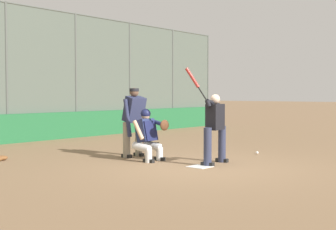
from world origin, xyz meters
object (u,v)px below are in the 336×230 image
object	(u,v)px
catcher_behind_plate	(148,134)
umpire_home	(134,120)
batter_at_plate	(215,126)
baseball_loose	(257,153)
spare_bat_near_backstop	(145,142)
fielding_glove_on_dirt	(1,158)

from	to	relation	value
catcher_behind_plate	umpire_home	bearing A→B (deg)	-114.05
batter_at_plate	baseball_loose	xyz separation A→B (m)	(-2.07, -0.10, -0.79)
spare_bat_near_backstop	fielding_glove_on_dirt	xyz separation A→B (m)	(4.94, 0.09, 0.02)
fielding_glove_on_dirt	catcher_behind_plate	bearing A→B (deg)	129.12
fielding_glove_on_dirt	batter_at_plate	bearing A→B (deg)	123.64
umpire_home	baseball_loose	size ratio (longest dim) A/B	22.52
umpire_home	fielding_glove_on_dirt	xyz separation A→B (m)	(2.38, -1.91, -0.84)
batter_at_plate	spare_bat_near_backstop	distance (m)	4.77
umpire_home	fielding_glove_on_dirt	bearing A→B (deg)	-34.24
catcher_behind_plate	spare_bat_near_backstop	distance (m)	3.95
batter_at_plate	spare_bat_near_backstop	xyz separation A→B (m)	(-2.26, -4.12, -0.79)
catcher_behind_plate	fielding_glove_on_dirt	world-z (taller)	catcher_behind_plate
catcher_behind_plate	fielding_glove_on_dirt	xyz separation A→B (m)	(2.13, -2.61, -0.56)
batter_at_plate	spare_bat_near_backstop	bearing A→B (deg)	-125.49
catcher_behind_plate	umpire_home	distance (m)	0.80
batter_at_plate	fielding_glove_on_dirt	bearing A→B (deg)	-63.17
fielding_glove_on_dirt	baseball_loose	size ratio (longest dim) A/B	4.30
batter_at_plate	baseball_loose	size ratio (longest dim) A/B	28.12
fielding_glove_on_dirt	baseball_loose	world-z (taller)	fielding_glove_on_dirt
baseball_loose	fielding_glove_on_dirt	bearing A→B (deg)	-39.60
catcher_behind_plate	baseball_loose	world-z (taller)	catcher_behind_plate
batter_at_plate	umpire_home	world-z (taller)	batter_at_plate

